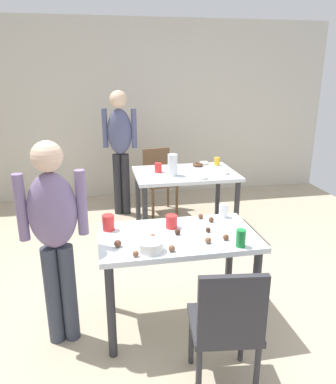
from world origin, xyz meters
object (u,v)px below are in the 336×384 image
(dining_table_near, at_px, (178,249))
(person_girl_near, at_px, (54,229))
(chair_far_table, at_px, (159,176))
(person_adult_far, at_px, (120,141))
(soda_can, at_px, (241,238))
(chair_near_table, at_px, (227,323))
(pitcher_far, at_px, (172,165))
(dining_table_far, at_px, (185,180))
(mixing_bowl, at_px, (151,246))

(dining_table_near, distance_m, person_girl_near, 0.89)
(dining_table_near, bearing_deg, chair_far_table, 83.60)
(person_adult_far, bearing_deg, soda_can, -77.17)
(chair_near_table, bearing_deg, pitcher_far, 86.27)
(chair_far_table, xyz_separation_m, soda_can, (0.10, -2.71, 0.31))
(dining_table_near, xyz_separation_m, dining_table_far, (0.46, 1.69, 0.01))
(dining_table_near, height_order, soda_can, soda_can)
(dining_table_far, relative_size, person_girl_near, 0.80)
(dining_table_near, bearing_deg, mixing_bowl, -137.13)
(person_girl_near, height_order, soda_can, person_girl_near)
(person_girl_near, relative_size, pitcher_far, 6.06)
(soda_can, bearing_deg, chair_far_table, 92.18)
(person_girl_near, bearing_deg, pitcher_far, 54.65)
(chair_near_table, distance_m, chair_far_table, 3.16)
(pitcher_far, bearing_deg, soda_can, -87.15)
(chair_near_table, height_order, mixing_bowl, chair_near_table)
(chair_near_table, bearing_deg, soda_can, 61.57)
(mixing_bowl, distance_m, soda_can, 0.61)
(chair_far_table, relative_size, person_adult_far, 0.53)
(dining_table_near, relative_size, chair_near_table, 1.32)
(mixing_bowl, distance_m, pitcher_far, 1.87)
(dining_table_far, relative_size, soda_can, 9.64)
(person_adult_far, relative_size, soda_can, 13.51)
(chair_far_table, xyz_separation_m, person_girl_near, (-1.13, -2.47, 0.39))
(person_girl_near, height_order, pitcher_far, person_girl_near)
(person_adult_far, distance_m, soda_can, 2.77)
(dining_table_far, xyz_separation_m, soda_can, (-0.08, -1.95, 0.16))
(chair_near_table, bearing_deg, dining_table_near, 100.92)
(chair_far_table, relative_size, mixing_bowl, 5.20)
(chair_far_table, distance_m, person_adult_far, 0.72)
(chair_far_table, bearing_deg, dining_table_far, -76.06)
(person_girl_near, distance_m, person_adult_far, 2.54)
(chair_near_table, relative_size, soda_can, 7.13)
(person_girl_near, xyz_separation_m, person_adult_far, (0.62, 2.46, 0.12))
(mixing_bowl, bearing_deg, dining_table_near, 42.87)
(chair_far_table, relative_size, person_girl_near, 0.59)
(mixing_bowl, height_order, soda_can, soda_can)
(mixing_bowl, xyz_separation_m, pitcher_far, (0.52, 1.79, 0.09))
(person_girl_near, bearing_deg, chair_near_table, -34.45)
(dining_table_far, distance_m, chair_far_table, 0.79)
(person_girl_near, relative_size, soda_can, 12.11)
(mixing_bowl, relative_size, pitcher_far, 0.69)
(chair_near_table, relative_size, chair_far_table, 1.00)
(chair_near_table, height_order, soda_can, soda_can)
(soda_can, distance_m, pitcher_far, 1.84)
(chair_far_table, bearing_deg, dining_table_near, -96.40)
(dining_table_far, bearing_deg, chair_far_table, 103.94)
(mixing_bowl, bearing_deg, person_girl_near, 163.33)
(person_girl_near, distance_m, pitcher_far, 1.97)
(soda_can, bearing_deg, chair_near_table, -118.43)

